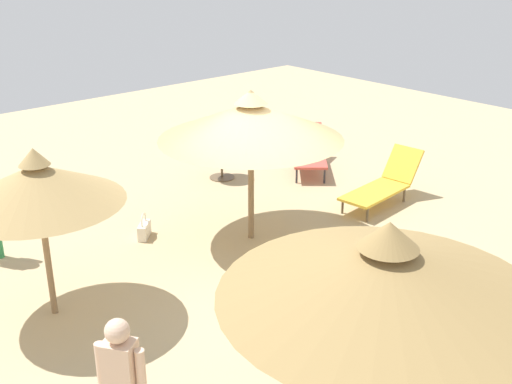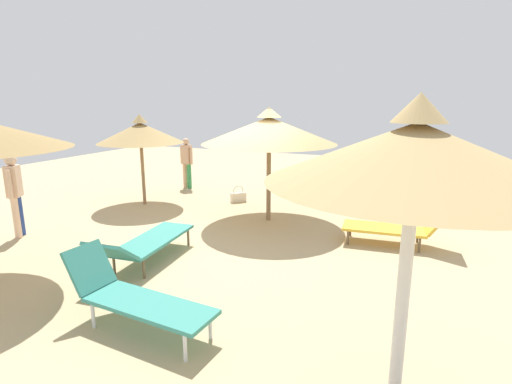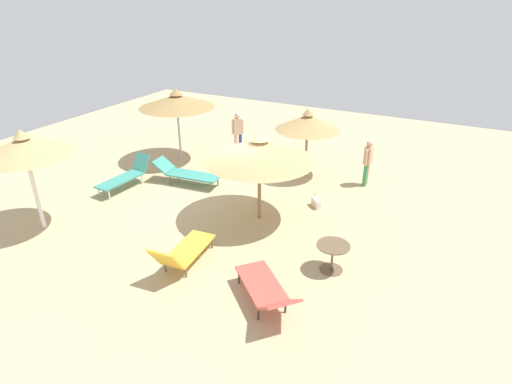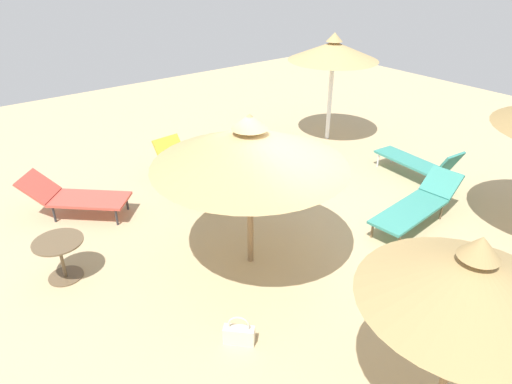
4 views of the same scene
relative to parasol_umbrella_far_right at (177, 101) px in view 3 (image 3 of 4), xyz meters
name	(u,v)px [view 3 (image 3 of 4)]	position (x,y,z in m)	size (l,w,h in m)	color
ground	(236,206)	(-3.68, 2.28, -2.30)	(24.00, 24.00, 0.10)	tan
parasol_umbrella_far_right	(177,101)	(0.00, 0.00, 0.00)	(2.72, 2.72, 2.69)	#B2B2B7
parasol_umbrella_edge	(24,147)	(0.32, 5.82, 0.06)	(2.28, 2.28, 2.76)	white
parasol_umbrella_back	(260,150)	(-4.67, 2.67, -0.21)	(2.98, 2.98, 2.54)	olive
parasol_umbrella_front	(308,122)	(-4.69, -0.86, -0.38)	(2.17, 2.17, 2.34)	olive
lounge_chair_far_left	(266,290)	(-6.45, 5.90, -1.83)	(1.91, 1.84, 0.81)	#CC4C3F
lounge_chair_near_right	(126,175)	(0.10, 2.82, -1.83)	(0.71, 1.99, 0.91)	teal
lounge_chair_center	(186,173)	(-1.49, 1.72, -1.86)	(2.32, 0.86, 0.75)	teal
lounge_chair_near_left	(182,252)	(-4.13, 5.55, -1.85)	(0.82, 1.99, 0.93)	gold
person_standing_far_right	(238,131)	(-1.63, -1.52, -1.29)	(0.41, 0.34, 1.67)	navy
person_standing_edge	(368,161)	(-6.80, -0.88, -1.38)	(0.25, 0.45, 1.55)	#338C4C
handbag	(316,202)	(-5.88, 1.31, -2.11)	(0.39, 0.39, 0.45)	beige
side_table_round	(333,253)	(-7.25, 4.11, -1.78)	(0.76, 0.76, 0.68)	brown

